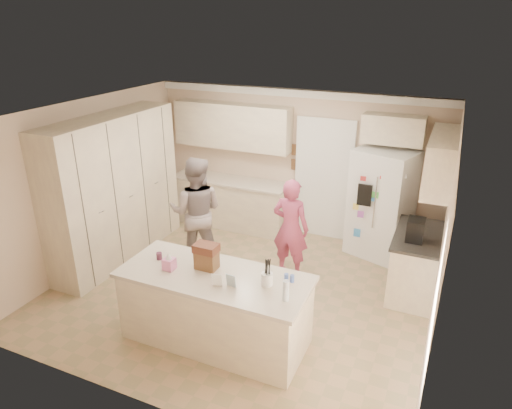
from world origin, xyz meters
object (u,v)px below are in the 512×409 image
at_px(tissue_box, 169,264).
at_px(teen_girl, 291,228).
at_px(island_base, 215,309).
at_px(teen_boy, 196,212).
at_px(coffee_maker, 416,230).
at_px(utensil_crock, 267,279).
at_px(dollhouse_body, 207,260).
at_px(refrigerator, 381,204).

relative_size(tissue_box, teen_girl, 0.09).
bearing_deg(island_base, teen_boy, 126.63).
distance_m(island_base, teen_boy, 2.04).
xyz_separation_m(coffee_maker, island_base, (-2.05, -1.90, -0.63)).
bearing_deg(utensil_crock, coffee_maker, 52.88).
bearing_deg(tissue_box, dollhouse_body, 26.57).
xyz_separation_m(utensil_crock, tissue_box, (-1.20, -0.15, -0.00)).
relative_size(refrigerator, coffee_maker, 6.00).
bearing_deg(teen_girl, dollhouse_body, 78.05).
bearing_deg(utensil_crock, refrigerator, 75.73).
relative_size(island_base, teen_boy, 1.24).
distance_m(dollhouse_body, teen_boy, 1.83).
height_order(utensil_crock, teen_girl, teen_girl).
height_order(island_base, utensil_crock, utensil_crock).
bearing_deg(coffee_maker, tissue_box, -142.43).
distance_m(tissue_box, teen_girl, 2.13).
bearing_deg(refrigerator, dollhouse_body, -99.32).
distance_m(island_base, tissue_box, 0.79).
height_order(coffee_maker, island_base, coffee_maker).
relative_size(dollhouse_body, teen_girl, 0.17).
relative_size(island_base, tissue_box, 15.71).
height_order(refrigerator, coffee_maker, refrigerator).
height_order(refrigerator, tissue_box, refrigerator).
relative_size(coffee_maker, tissue_box, 2.14).
relative_size(refrigerator, teen_boy, 1.01).
bearing_deg(utensil_crock, dollhouse_body, 176.42).
height_order(utensil_crock, tissue_box, utensil_crock).
bearing_deg(teen_girl, refrigerator, -130.26).
xyz_separation_m(utensil_crock, teen_girl, (-0.36, 1.80, -0.22)).
bearing_deg(dollhouse_body, tissue_box, -153.43).
bearing_deg(refrigerator, island_base, -96.28).
bearing_deg(island_base, utensil_crock, 4.40).
bearing_deg(island_base, tissue_box, -169.70).
distance_m(coffee_maker, teen_girl, 1.78).
height_order(refrigerator, utensil_crock, refrigerator).
height_order(coffee_maker, dollhouse_body, coffee_maker).
bearing_deg(dollhouse_body, teen_girl, 75.73).
distance_m(refrigerator, utensil_crock, 3.12).
distance_m(dollhouse_body, teen_girl, 1.82).
distance_m(refrigerator, tissue_box, 3.73).
bearing_deg(coffee_maker, refrigerator, 118.44).
bearing_deg(tissue_box, island_base, 10.30).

